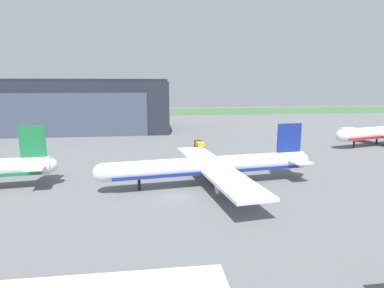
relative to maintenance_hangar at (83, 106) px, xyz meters
The scene contains 7 objects.
ground_plane 91.01m from the maintenance_hangar, 68.97° to the right, with size 440.00×440.00×0.00m, color slate.
grass_field_strip 98.09m from the maintenance_hangar, 70.57° to the left, with size 440.00×56.00×0.08m, color #406B3D.
maintenance_hangar is the anchor object (origin of this frame).
airliner_near_left 88.92m from the maintenance_hangar, 63.22° to the right, with size 43.47×39.11×11.72m.
airliner_far_left 112.11m from the maintenance_hangar, 23.92° to the right, with size 36.07×29.50×12.88m.
ops_van 60.59m from the maintenance_hangar, 43.52° to the right, with size 3.05×4.78×2.03m.
baggage_tug 83.23m from the maintenance_hangar, 30.16° to the right, with size 4.09×4.28×2.35m.
Camera 1 is at (-3.76, -53.65, 19.59)m, focal length 29.49 mm.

